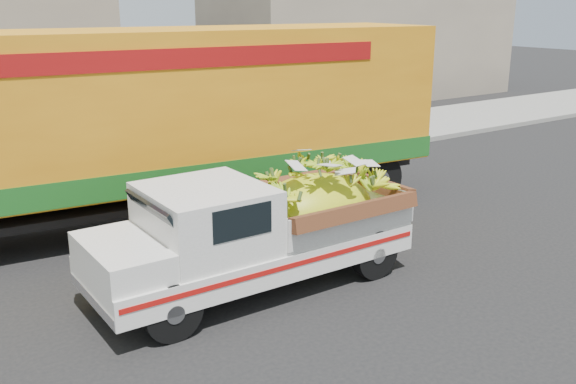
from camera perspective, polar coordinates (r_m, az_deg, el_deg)
ground at (r=10.68m, az=3.58°, el=-7.16°), size 100.00×100.00×0.00m
curb at (r=15.84m, az=-10.76°, el=0.84°), size 60.00×0.25×0.15m
sidewalk at (r=17.72m, az=-13.56°, el=2.33°), size 60.00×4.00×0.14m
building_right at (r=30.57m, az=6.64°, el=14.06°), size 14.00×6.00×6.00m
pickup_truck at (r=9.99m, az=-1.27°, el=-2.99°), size 5.04×1.86×1.76m
semi_trailer at (r=12.70m, az=-11.91°, el=6.38°), size 12.04×3.73×3.80m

